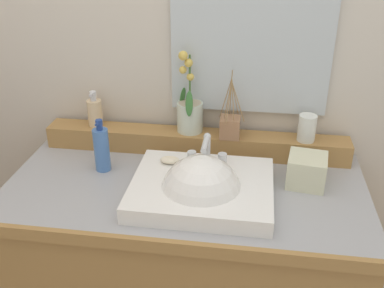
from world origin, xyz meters
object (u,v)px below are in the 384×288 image
at_px(sink_basin, 201,193).
at_px(soap_dispenser, 95,112).
at_px(soap_bar, 170,160).
at_px(lotion_bottle, 102,149).
at_px(reed_diffuser, 230,127).
at_px(tissue_box, 307,170).
at_px(tumbler_cup, 307,128).
at_px(potted_plant, 190,111).

height_order(sink_basin, soap_dispenser, soap_dispenser).
xyz_separation_m(sink_basin, soap_dispenser, (-0.47, 0.33, 0.12)).
height_order(soap_bar, lotion_bottle, lotion_bottle).
distance_m(reed_diffuser, lotion_bottle, 0.49).
bearing_deg(tissue_box, sink_basin, -157.71).
bearing_deg(reed_diffuser, soap_dispenser, 177.15).
height_order(soap_dispenser, tumbler_cup, soap_dispenser).
bearing_deg(lotion_bottle, tumbler_cup, 13.59).
height_order(tumbler_cup, lotion_bottle, lotion_bottle).
height_order(sink_basin, potted_plant, potted_plant).
distance_m(soap_bar, tissue_box, 0.48).
bearing_deg(lotion_bottle, sink_basin, -19.53).
relative_size(lotion_bottle, tissue_box, 1.55).
relative_size(soap_dispenser, reed_diffuser, 0.54).
bearing_deg(soap_dispenser, soap_bar, -31.75).
relative_size(potted_plant, tissue_box, 2.49).
bearing_deg(potted_plant, soap_bar, -99.97).
relative_size(soap_dispenser, lotion_bottle, 0.72).
xyz_separation_m(soap_dispenser, tumbler_cup, (0.83, -0.02, -0.01)).
distance_m(sink_basin, potted_plant, 0.38).
bearing_deg(reed_diffuser, tissue_box, -29.99).
bearing_deg(soap_bar, potted_plant, 80.03).
distance_m(soap_bar, potted_plant, 0.24).
bearing_deg(sink_basin, lotion_bottle, 160.47).
distance_m(tumbler_cup, reed_diffuser, 0.29).
bearing_deg(lotion_bottle, reed_diffuser, 20.45).
distance_m(reed_diffuser, tissue_box, 0.33).
relative_size(potted_plant, soap_dispenser, 2.24).
bearing_deg(soap_bar, tumbler_cup, 21.99).
distance_m(sink_basin, tissue_box, 0.38).
xyz_separation_m(soap_bar, lotion_bottle, (-0.26, 0.02, 0.02)).
height_order(soap_bar, reed_diffuser, reed_diffuser).
xyz_separation_m(tumbler_cup, tissue_box, (-0.00, -0.17, -0.08)).
bearing_deg(potted_plant, tumbler_cup, -2.60).
xyz_separation_m(potted_plant, tissue_box, (0.44, -0.19, -0.12)).
bearing_deg(soap_bar, reed_diffuser, 43.19).
height_order(reed_diffuser, tissue_box, reed_diffuser).
xyz_separation_m(potted_plant, soap_dispenser, (-0.38, -0.00, -0.03)).
bearing_deg(reed_diffuser, tumbler_cup, 1.89).
bearing_deg(tumbler_cup, reed_diffuser, -178.11).
relative_size(potted_plant, reed_diffuser, 1.22).
xyz_separation_m(soap_dispenser, tissue_box, (0.83, -0.19, -0.09)).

